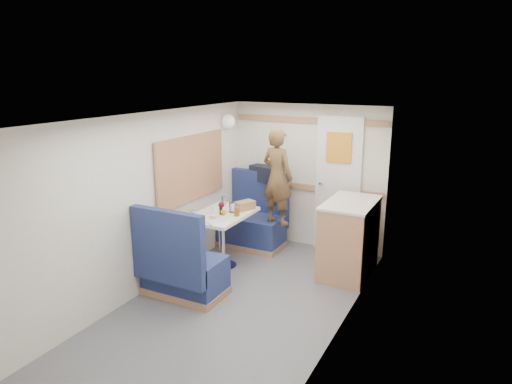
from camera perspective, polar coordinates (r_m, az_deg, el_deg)
The scene contains 28 objects.
floor at distance 4.85m, azimuth -3.67°, elevation -15.06°, with size 4.50×4.50×0.00m, color #515156.
ceiling at distance 4.23m, azimuth -4.11°, elevation 9.17°, with size 4.50×4.50×0.00m, color silver.
wall_back at distance 6.40m, azimuth 6.44°, elevation 1.94°, with size 2.20×0.02×2.00m, color silver.
wall_left at distance 5.07m, azimuth -14.64°, elevation -1.88°, with size 0.02×4.50×2.00m, color silver.
wall_right at distance 4.02m, azimuth 9.82°, elevation -5.99°, with size 0.02×4.50×2.00m, color silver.
oak_trim_low at distance 6.42m, azimuth 6.34°, elevation 0.60°, with size 2.15×0.02×0.08m, color #8F5F40.
oak_trim_high at distance 6.26m, azimuth 6.58°, elevation 8.88°, with size 2.15×0.02×0.08m, color #8F5F40.
side_window at distance 5.76m, azimuth -8.10°, elevation 2.98°, with size 0.04×1.30×0.72m, color #A3A98F.
rear_door at distance 6.24m, azimuth 10.19°, elevation 1.20°, with size 0.62×0.12×1.86m.
dinette_table at distance 5.71m, azimuth -4.30°, elevation -4.13°, with size 0.62×0.92×0.72m.
bench_far at distance 6.51m, azimuth -0.32°, elevation -4.16°, with size 0.90×0.59×1.05m.
bench_near at distance 5.14m, azimuth -9.29°, elevation -9.68°, with size 0.90×0.59×1.05m.
ledge at distance 6.57m, azimuth 0.69°, elevation 1.28°, with size 0.90×0.14×0.04m, color #8F5F40.
dome_light at distance 6.37m, azimuth -3.56°, elevation 8.77°, with size 0.20×0.20×0.20m, color white.
galley_counter at distance 5.68m, azimuth 11.54°, elevation -5.58°, with size 0.57×0.92×0.92m.
person at distance 5.97m, azimuth 2.69°, elevation 1.92°, with size 0.46×0.30×1.27m, color brown.
duffel_bag at distance 6.51m, azimuth 1.24°, elevation 2.32°, with size 0.46×0.22×0.22m, color black.
tray at distance 5.39m, azimuth -5.10°, elevation -3.46°, with size 0.24×0.31×0.02m, color silver.
orange_fruit at distance 5.53m, azimuth -4.09°, elevation -2.51°, with size 0.07×0.07×0.07m, color orange.
cheese_block at distance 5.43m, azimuth -5.31°, elevation -3.06°, with size 0.10×0.06×0.03m, color #E9D387.
wine_glass at distance 5.55m, azimuth -4.35°, elevation -1.67°, with size 0.08×0.08×0.17m.
tumbler_left at distance 5.44m, azimuth -8.01°, elevation -2.88°, with size 0.07×0.07×0.11m, color silver.
tumbler_mid at distance 6.05m, azimuth -4.05°, elevation -1.01°, with size 0.06×0.06×0.10m, color white.
tumbler_right at distance 5.68m, azimuth -3.02°, elevation -1.94°, with size 0.07×0.07×0.12m, color white.
beer_glass at distance 5.53m, azimuth -2.39°, elevation -2.48°, with size 0.07×0.07×0.11m, color brown.
pepper_grinder at distance 5.56m, azimuth -4.41°, elevation -2.43°, with size 0.04×0.04×0.10m, color black.
salt_grinder at distance 5.66m, azimuth -5.42°, elevation -2.17°, with size 0.04×0.04×0.09m, color white.
bread_loaf at distance 5.77m, azimuth -1.46°, elevation -1.70°, with size 0.14×0.26×0.11m, color brown.
Camera 1 is at (2.17, -3.61, 2.41)m, focal length 32.00 mm.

